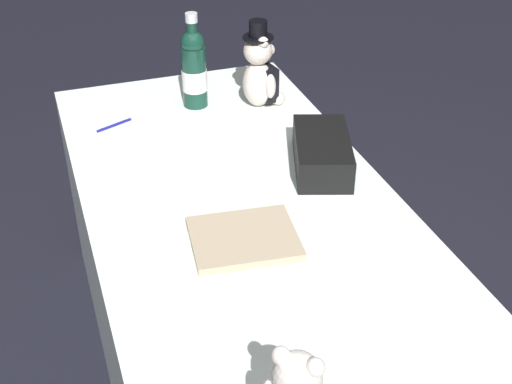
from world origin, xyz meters
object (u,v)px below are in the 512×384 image
at_px(teddy_bear_groom, 260,72).
at_px(signing_pen, 115,125).
at_px(gift_case_black, 322,153).
at_px(guestbook, 244,238).
at_px(champagne_bottle, 194,68).

xyz_separation_m(teddy_bear_groom, signing_pen, (-0.00, -0.50, -0.11)).
distance_m(teddy_bear_groom, signing_pen, 0.51).
height_order(signing_pen, gift_case_black, gift_case_black).
bearing_deg(gift_case_black, guestbook, -50.54).
bearing_deg(signing_pen, gift_case_black, 49.20).
xyz_separation_m(teddy_bear_groom, gift_case_black, (0.45, 0.03, -0.07)).
bearing_deg(guestbook, signing_pen, -158.26).
bearing_deg(teddy_bear_groom, guestbook, -22.38).
bearing_deg(teddy_bear_groom, gift_case_black, 3.87).
bearing_deg(signing_pen, guestbook, 15.36).
bearing_deg(gift_case_black, champagne_bottle, -155.13).
height_order(champagne_bottle, gift_case_black, champagne_bottle).
distance_m(signing_pen, gift_case_black, 0.70).
distance_m(signing_pen, guestbook, 0.75).
bearing_deg(champagne_bottle, teddy_bear_groom, 72.28).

